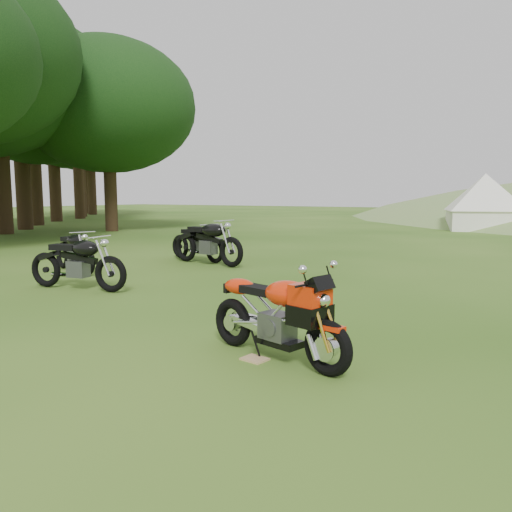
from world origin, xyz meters
The scene contains 9 objects.
ground centered at (0.00, 0.00, 0.00)m, with size 120.00×120.00×0.00m, color #254F10.
treeline centered at (-20.00, 15.00, 0.00)m, with size 28.00×32.00×14.00m, color black, non-canonical shape.
sport_motorcycle centered at (1.07, -0.60, 0.51)m, with size 1.72×0.43×1.03m, color red, non-canonical shape.
plywood_board centered at (0.90, -0.73, 0.01)m, with size 0.24×0.20×0.02m, color tan.
vintage_moto_a centered at (-3.65, 0.81, 0.51)m, with size 1.93×0.45×1.01m, color black, non-canonical shape.
vintage_moto_b centered at (-5.39, 2.12, 0.47)m, with size 1.80×0.42×0.95m, color black, non-canonical shape.
vintage_moto_c centered at (-4.27, 4.90, 0.50)m, with size 1.90×0.44×1.00m, color black, non-canonical shape.
vintage_moto_d centered at (-3.66, 4.52, 0.57)m, with size 2.16×0.50×1.14m, color black, non-canonical shape.
tent_left centered at (0.26, 20.50, 1.31)m, with size 3.02×3.02×2.62m, color white, non-canonical shape.
Camera 1 is at (3.43, -4.81, 1.63)m, focal length 35.00 mm.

